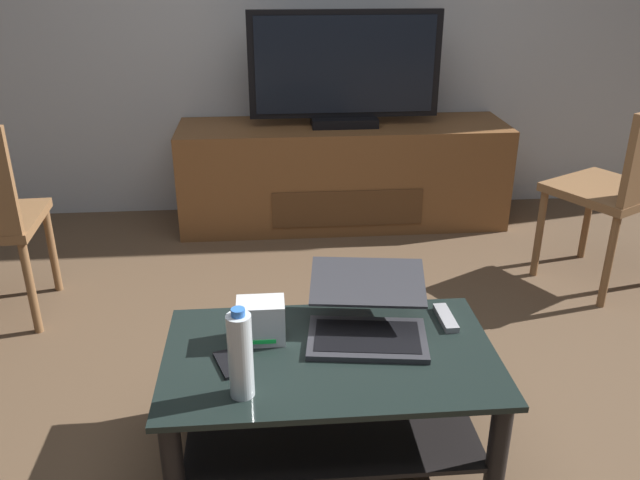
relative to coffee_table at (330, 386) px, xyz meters
The scene contains 10 objects.
ground_plane 0.27m from the coffee_table, 75.08° to the left, with size 7.68×7.68×0.00m, color brown.
coffee_table is the anchor object (origin of this frame).
media_cabinet 1.99m from the coffee_table, 82.25° to the left, with size 1.87×0.52×0.59m.
television 2.07m from the coffee_table, 82.16° to the left, with size 1.05×0.20×0.62m.
dining_chair 1.79m from the coffee_table, 35.70° to the left, with size 0.60×0.60×0.89m.
laptop 0.25m from the coffee_table, 41.02° to the left, with size 0.41×0.42×0.16m.
router_box 0.29m from the coffee_table, 155.75° to the left, with size 0.15×0.11×0.13m.
water_bottle_near 0.40m from the coffee_table, 145.20° to the right, with size 0.07×0.07×0.27m.
cell_phone 0.33m from the coffee_table, behind, with size 0.07×0.14×0.01m, color black.
tv_remote 0.44m from the coffee_table, 21.45° to the left, with size 0.04×0.16×0.02m, color #99999E.
Camera 1 is at (-0.19, -1.72, 1.49)m, focal length 36.62 mm.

